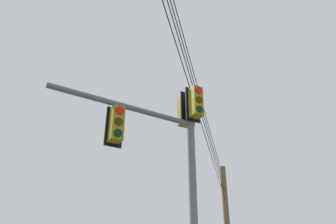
{
  "coord_description": "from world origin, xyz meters",
  "views": [
    {
      "loc": [
        8.09,
        1.19,
        1.98
      ],
      "look_at": [
        -0.07,
        0.34,
        6.52
      ],
      "focal_mm": 37.45,
      "sensor_mm": 36.0,
      "label": 1
    }
  ],
  "objects": [
    {
      "name": "overhead_wire_span",
      "position": [
        0.71,
        0.77,
        8.26
      ],
      "size": [
        26.48,
        3.3,
        1.65
      ],
      "color": "black"
    },
    {
      "name": "signal_mast_assembly",
      "position": [
        -0.17,
        0.47,
        5.23
      ],
      "size": [
        2.8,
        3.57,
        7.4
      ],
      "color": "slate",
      "rests_on": "ground"
    }
  ]
}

